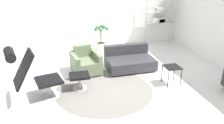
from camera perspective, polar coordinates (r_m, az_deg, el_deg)
ground_plane at (r=5.77m, az=-0.88°, el=-5.32°), size 12.00×12.00×0.00m
wall_back at (r=8.39m, az=-5.94°, el=13.40°), size 12.00×0.09×2.80m
round_rug at (r=5.42m, az=-2.11°, el=-7.20°), size 2.39×2.39×0.01m
lounge_chair at (r=4.99m, az=-20.89°, el=-1.97°), size 1.18×0.82×1.26m
ottoman at (r=5.40m, az=-8.51°, el=-4.21°), size 0.48×0.41×0.38m
armchair_red at (r=6.26m, az=-6.95°, el=-0.33°), size 0.87×0.93×0.75m
couch_low at (r=6.55m, az=4.51°, el=0.30°), size 1.40×0.99×0.65m
side_table at (r=5.70m, az=15.42°, el=-1.74°), size 0.39×0.39×0.49m
potted_plant at (r=8.16m, az=-2.90°, el=5.94°), size 0.56×0.55×1.05m
shelf_unit at (r=8.92m, az=12.36°, el=11.26°), size 1.12×0.28×1.91m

